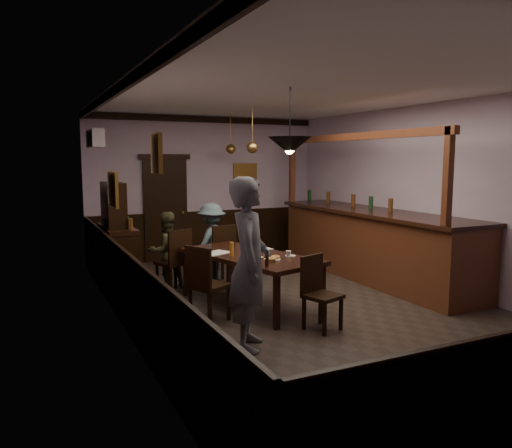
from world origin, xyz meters
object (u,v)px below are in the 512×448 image
pendant_iron (290,146)px  person_standing (250,264)px  chair_near (318,289)px  sideboard (117,246)px  chair_far_right (221,252)px  dining_table (249,259)px  bar_counter (372,242)px  chair_side (205,281)px  soda_can (260,250)px  chair_far_left (176,258)px  pendant_brass_mid (252,148)px  coffee_cup (288,253)px  person_seated_right (211,242)px  person_seated_left (166,251)px  pendant_brass_far (231,149)px

pendant_iron → person_standing: bearing=-141.3°
chair_near → sideboard: size_ratio=0.53×
chair_far_right → pendant_iron: bearing=85.5°
dining_table → bar_counter: size_ratio=0.53×
chair_side → soda_can: chair_side is taller
chair_far_left → bar_counter: size_ratio=0.22×
pendant_brass_mid → sideboard: bearing=174.6°
dining_table → sideboard: sideboard is taller
chair_side → coffee_cup: bearing=-114.3°
sideboard → chair_near: bearing=-58.1°
person_standing → coffee_cup: bearing=-17.7°
pendant_iron → coffee_cup: bearing=61.3°
chair_side → person_standing: size_ratio=0.53×
chair_far_left → soda_can: (0.88, -1.20, 0.25)m
chair_far_right → chair_side: bearing=54.7°
person_standing → person_seated_right: size_ratio=1.42×
person_seated_right → chair_side: bearing=35.7°
person_seated_left → person_seated_right: bearing=-179.7°
dining_table → chair_far_left: bearing=124.8°
chair_far_right → chair_side: chair_far_right is taller
chair_far_right → sideboard: (-1.63, 0.43, 0.14)m
bar_counter → pendant_brass_far: 3.39m
coffee_cup → pendant_brass_far: (0.56, 3.43, 1.50)m
chair_side → soda_can: bearing=-95.7°
person_standing → pendant_iron: bearing=-23.5°
pendant_brass_mid → chair_side: bearing=-128.7°
pendant_brass_mid → coffee_cup: bearing=-100.4°
chair_far_right → pendant_brass_mid: 1.89m
chair_side → pendant_brass_mid: 3.11m
pendant_brass_far → person_seated_right: bearing=-124.2°
chair_far_left → pendant_brass_mid: (1.53, 0.45, 1.74)m
person_standing → pendant_brass_far: (1.64, 4.50, 1.34)m
pendant_iron → pendant_brass_far: bearing=78.7°
person_standing → person_seated_right: 3.19m
person_seated_right → dining_table: bearing=57.6°
person_seated_left → person_seated_right: person_seated_right is taller
person_seated_right → bar_counter: size_ratio=0.30×
person_seated_right → coffee_cup: size_ratio=16.91×
chair_far_left → coffee_cup: chair_far_left is taller
sideboard → pendant_iron: pendant_iron is taller
person_standing → person_seated_left: size_ratio=1.51×
person_standing → sideboard: 3.38m
chair_near → chair_far_right: bearing=77.5°
chair_side → chair_near: bearing=-150.8°
chair_far_right → pendant_brass_mid: size_ratio=1.25×
pendant_brass_mid → bar_counter: bearing=-27.0°
chair_far_right → bar_counter: bar_counter is taller
person_standing → person_seated_right: bearing=15.1°
chair_side → person_seated_right: person_seated_right is taller
dining_table → soda_can: 0.20m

